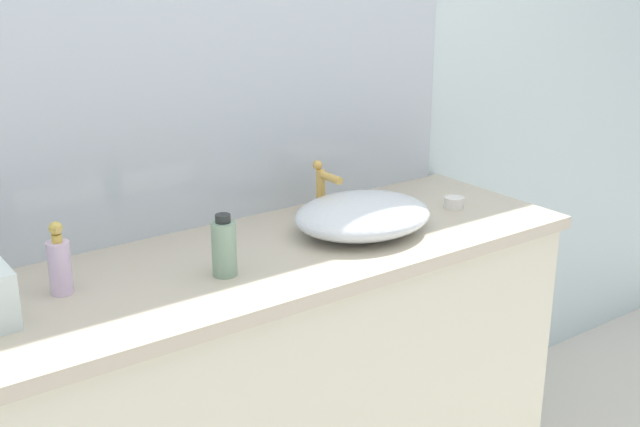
# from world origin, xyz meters

# --- Properties ---
(bathroom_wall_rear) EXTENTS (6.00, 0.06, 2.60)m
(bathroom_wall_rear) POSITION_xyz_m (0.00, 0.73, 1.30)
(bathroom_wall_rear) COLOR silver
(bathroom_wall_rear) RESTS_ON ground
(vanity_counter) EXTENTS (1.71, 0.56, 0.90)m
(vanity_counter) POSITION_xyz_m (0.01, 0.41, 0.45)
(vanity_counter) COLOR beige
(vanity_counter) RESTS_ON ground
(wall_mirror_panel) EXTENTS (1.62, 0.01, 0.99)m
(wall_mirror_panel) POSITION_xyz_m (0.01, 0.69, 1.40)
(wall_mirror_panel) COLOR #B2BCC6
(wall_mirror_panel) RESTS_ON vanity_counter
(sink_basin) EXTENTS (0.39, 0.33, 0.10)m
(sink_basin) POSITION_xyz_m (0.29, 0.38, 0.95)
(sink_basin) COLOR silver
(sink_basin) RESTS_ON vanity_counter
(faucet) EXTENTS (0.03, 0.12, 0.16)m
(faucet) POSITION_xyz_m (0.29, 0.57, 1.00)
(faucet) COLOR gold
(faucet) RESTS_ON vanity_counter
(soap_dispenser) EXTENTS (0.05, 0.05, 0.17)m
(soap_dispenser) POSITION_xyz_m (-0.51, 0.47, 0.98)
(soap_dispenser) COLOR silver
(soap_dispenser) RESTS_ON vanity_counter
(lotion_bottle) EXTENTS (0.06, 0.06, 0.15)m
(lotion_bottle) POSITION_xyz_m (-0.16, 0.34, 0.98)
(lotion_bottle) COLOR gray
(lotion_bottle) RESTS_ON vanity_counter
(candle_jar) EXTENTS (0.06, 0.06, 0.03)m
(candle_jar) POSITION_xyz_m (0.65, 0.39, 0.92)
(candle_jar) COLOR silver
(candle_jar) RESTS_ON vanity_counter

